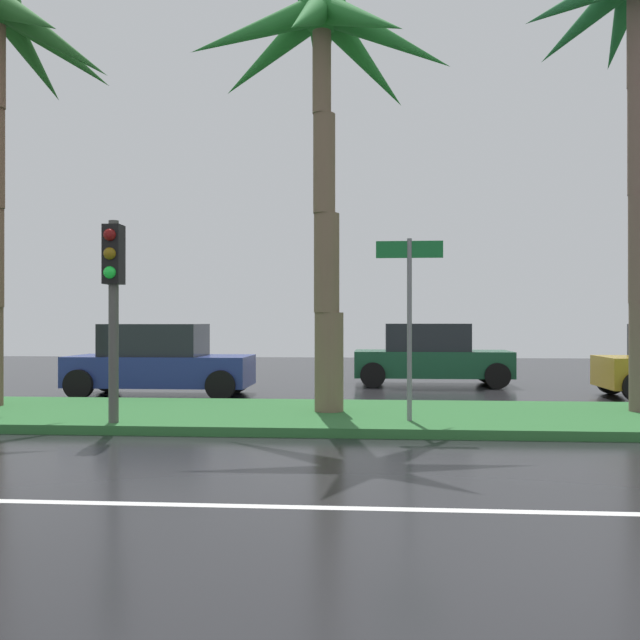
# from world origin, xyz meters

# --- Properties ---
(ground_plane) EXTENTS (90.00, 42.00, 0.10)m
(ground_plane) POSITION_xyz_m (0.00, 9.00, -0.05)
(ground_plane) COLOR black
(near_lane_divider_stripe) EXTENTS (81.00, 0.14, 0.01)m
(near_lane_divider_stripe) POSITION_xyz_m (0.00, 2.00, 0.00)
(near_lane_divider_stripe) COLOR white
(near_lane_divider_stripe) RESTS_ON ground_plane
(median_strip) EXTENTS (85.50, 4.00, 0.15)m
(median_strip) POSITION_xyz_m (0.00, 8.00, 0.07)
(median_strip) COLOR #2D6B33
(median_strip) RESTS_ON ground_plane
(palm_tree_centre_left) EXTENTS (4.82, 4.96, 7.73)m
(palm_tree_centre_left) POSITION_xyz_m (-2.90, 7.95, 6.25)
(palm_tree_centre_left) COLOR brown
(palm_tree_centre_left) RESTS_ON median_strip
(palm_tree_centre) EXTENTS (4.28, 4.27, 8.41)m
(palm_tree_centre) POSITION_xyz_m (2.76, 8.52, 7.06)
(palm_tree_centre) COLOR brown
(palm_tree_centre) RESTS_ON median_strip
(traffic_signal_median_left) EXTENTS (0.28, 0.43, 3.26)m
(traffic_signal_median_left) POSITION_xyz_m (-6.20, 6.35, 2.40)
(traffic_signal_median_left) COLOR #4C4C47
(traffic_signal_median_left) RESTS_ON median_strip
(street_name_sign) EXTENTS (1.10, 0.08, 3.00)m
(street_name_sign) POSITION_xyz_m (-1.42, 6.97, 2.08)
(street_name_sign) COLOR slate
(street_name_sign) RESTS_ON median_strip
(car_in_traffic_leading) EXTENTS (4.30, 2.02, 1.72)m
(car_in_traffic_leading) POSITION_xyz_m (-7.16, 11.84, 0.83)
(car_in_traffic_leading) COLOR navy
(car_in_traffic_leading) RESTS_ON ground_plane
(car_in_traffic_second) EXTENTS (4.30, 2.02, 1.72)m
(car_in_traffic_second) POSITION_xyz_m (-0.44, 15.17, 0.83)
(car_in_traffic_second) COLOR #195133
(car_in_traffic_second) RESTS_ON ground_plane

